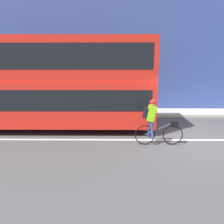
{
  "coord_description": "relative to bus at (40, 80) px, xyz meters",
  "views": [
    {
      "loc": [
        -2.96,
        -8.23,
        2.87
      ],
      "look_at": [
        -3.03,
        0.36,
        1.02
      ],
      "focal_mm": 35.0,
      "sensor_mm": 36.0,
      "label": 1
    }
  ],
  "objects": [
    {
      "name": "bus",
      "position": [
        0.0,
        0.0,
        0.0
      ],
      "size": [
        9.98,
        2.51,
        4.01
      ],
      "color": "black",
      "rests_on": "ground_plane"
    },
    {
      "name": "ground_plane",
      "position": [
        6.23,
        -1.52,
        -2.21
      ],
      "size": [
        80.0,
        80.0,
        0.0
      ],
      "primitive_type": "plane",
      "color": "#424244"
    },
    {
      "name": "sidewalk_curb",
      "position": [
        6.23,
        3.15,
        -2.15
      ],
      "size": [
        60.0,
        1.96,
        0.13
      ],
      "color": "#A8A399",
      "rests_on": "ground_plane"
    },
    {
      "name": "building_facade",
      "position": [
        6.23,
        4.28,
        1.14
      ],
      "size": [
        60.0,
        0.3,
        6.7
      ],
      "color": "#33478C",
      "rests_on": "ground_plane"
    },
    {
      "name": "cyclist_on_bike",
      "position": [
        4.74,
        -2.11,
        -1.31
      ],
      "size": [
        1.75,
        0.32,
        1.68
      ],
      "color": "black",
      "rests_on": "ground_plane"
    },
    {
      "name": "road_center_line",
      "position": [
        6.23,
        -1.61,
        -2.21
      ],
      "size": [
        50.0,
        0.14,
        0.01
      ],
      "primitive_type": "cube",
      "color": "silver",
      "rests_on": "ground_plane"
    }
  ]
}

